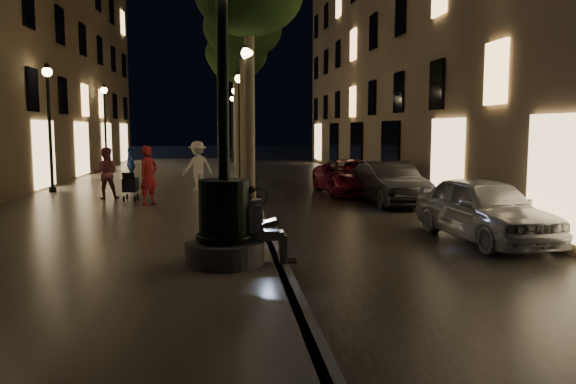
{
  "coord_description": "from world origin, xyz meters",
  "views": [
    {
      "loc": [
        -1.01,
        -7.85,
        2.6
      ],
      "look_at": [
        0.25,
        3.0,
        1.35
      ],
      "focal_mm": 35.0,
      "sensor_mm": 36.0,
      "label": 1
    }
  ],
  "objects": [
    {
      "name": "bicycle",
      "position": [
        -0.5,
        9.07,
        0.67
      ],
      "size": [
        1.88,
        1.08,
        0.93
      ],
      "primitive_type": "imported",
      "rotation": [
        0.0,
        0.0,
        1.84
      ],
      "color": "black",
      "rests_on": "promenade"
    },
    {
      "name": "lamp_curb_d",
      "position": [
        -0.3,
        32.0,
        3.24
      ],
      "size": [
        0.36,
        0.36,
        4.81
      ],
      "color": "black",
      "rests_on": "promenade"
    },
    {
      "name": "car_front",
      "position": [
        4.99,
        4.38,
        0.74
      ],
      "size": [
        2.18,
        4.51,
        1.49
      ],
      "primitive_type": "imported",
      "rotation": [
        0.0,
        0.0,
        0.1
      ],
      "color": "#9FA3A7",
      "rests_on": "ground"
    },
    {
      "name": "tree_second",
      "position": [
        -0.2,
        14.0,
        6.33
      ],
      "size": [
        3.0,
        3.0,
        7.4
      ],
      "color": "#6B604C",
      "rests_on": "promenade"
    },
    {
      "name": "car_third",
      "position": [
        4.0,
        13.69,
        0.68
      ],
      "size": [
        2.51,
        5.01,
        1.36
      ],
      "primitive_type": "imported",
      "rotation": [
        0.0,
        0.0,
        0.05
      ],
      "color": "maroon",
      "rests_on": "ground"
    },
    {
      "name": "pedestrian_blue",
      "position": [
        -5.03,
        17.25,
        0.98
      ],
      "size": [
        0.76,
        0.99,
        1.56
      ],
      "primitive_type": "imported",
      "rotation": [
        0.0,
        0.0,
        5.19
      ],
      "color": "#274E90",
      "rests_on": "promenade"
    },
    {
      "name": "tree_third",
      "position": [
        -0.3,
        20.0,
        6.14
      ],
      "size": [
        3.0,
        3.0,
        7.2
      ],
      "color": "#6B604C",
      "rests_on": "promenade"
    },
    {
      "name": "seated_man_laptop",
      "position": [
        -0.39,
        2.0,
        0.93
      ],
      "size": [
        1.03,
        0.35,
        1.39
      ],
      "color": "gray",
      "rests_on": "promenade"
    },
    {
      "name": "ground",
      "position": [
        0.0,
        15.0,
        0.0
      ],
      "size": [
        120.0,
        120.0,
        0.0
      ],
      "primitive_type": "plane",
      "color": "black",
      "rests_on": "ground"
    },
    {
      "name": "fountain_lamppost",
      "position": [
        -1.0,
        2.0,
        1.21
      ],
      "size": [
        1.4,
        1.4,
        5.21
      ],
      "color": "#59595B",
      "rests_on": "promenade"
    },
    {
      "name": "lamp_left_c",
      "position": [
        -7.4,
        24.0,
        3.24
      ],
      "size": [
        0.36,
        0.36,
        4.81
      ],
      "color": "black",
      "rests_on": "promenade"
    },
    {
      "name": "stroller",
      "position": [
        -4.07,
        11.11,
        0.73
      ],
      "size": [
        0.45,
        1.03,
        1.05
      ],
      "rotation": [
        0.0,
        0.0,
        -0.01
      ],
      "color": "black",
      "rests_on": "promenade"
    },
    {
      "name": "lamp_left_b",
      "position": [
        -7.4,
        14.0,
        3.24
      ],
      "size": [
        0.36,
        0.36,
        4.81
      ],
      "color": "black",
      "rests_on": "promenade"
    },
    {
      "name": "lamp_curb_c",
      "position": [
        -0.3,
        24.0,
        3.24
      ],
      "size": [
        0.36,
        0.36,
        4.81
      ],
      "color": "black",
      "rests_on": "promenade"
    },
    {
      "name": "pedestrian_pink",
      "position": [
        -4.96,
        11.68,
        1.08
      ],
      "size": [
        0.92,
        0.75,
        1.75
      ],
      "primitive_type": "imported",
      "rotation": [
        0.0,
        0.0,
        3.25
      ],
      "color": "#C3677A",
      "rests_on": "promenade"
    },
    {
      "name": "pedestrian_red",
      "position": [
        -3.32,
        9.93,
        1.13
      ],
      "size": [
        0.78,
        0.8,
        1.86
      ],
      "primitive_type": "imported",
      "rotation": [
        0.0,
        0.0,
        0.86
      ],
      "color": "red",
      "rests_on": "promenade"
    },
    {
      "name": "lamp_curb_b",
      "position": [
        -0.3,
        16.0,
        3.24
      ],
      "size": [
        0.36,
        0.36,
        4.81
      ],
      "color": "black",
      "rests_on": "promenade"
    },
    {
      "name": "building_right",
      "position": [
        10.0,
        18.0,
        7.5
      ],
      "size": [
        8.0,
        36.0,
        15.0
      ],
      "primitive_type": "cube",
      "color": "brown",
      "rests_on": "ground"
    },
    {
      "name": "promenade",
      "position": [
        -4.0,
        15.0,
        0.1
      ],
      "size": [
        8.0,
        45.0,
        0.2
      ],
      "primitive_type": "cube",
      "color": "#605C55",
      "rests_on": "ground"
    },
    {
      "name": "cobble_lane",
      "position": [
        3.0,
        15.0,
        0.01
      ],
      "size": [
        6.0,
        45.0,
        0.02
      ],
      "primitive_type": "cube",
      "color": "black",
      "rests_on": "ground"
    },
    {
      "name": "pedestrian_white",
      "position": [
        -1.98,
        13.88,
        1.15
      ],
      "size": [
        1.42,
        1.21,
        1.9
      ],
      "primitive_type": "imported",
      "rotation": [
        0.0,
        0.0,
        3.64
      ],
      "color": "white",
      "rests_on": "promenade"
    },
    {
      "name": "tree_far",
      "position": [
        -0.22,
        26.0,
        6.43
      ],
      "size": [
        3.0,
        3.0,
        7.5
      ],
      "color": "#6B604C",
      "rests_on": "promenade"
    },
    {
      "name": "lamp_curb_a",
      "position": [
        -0.3,
        8.0,
        3.24
      ],
      "size": [
        0.36,
        0.36,
        4.81
      ],
      "color": "black",
      "rests_on": "promenade"
    },
    {
      "name": "car_second",
      "position": [
        4.64,
        10.74,
        0.72
      ],
      "size": [
        1.77,
        4.48,
        1.45
      ],
      "primitive_type": "imported",
      "rotation": [
        0.0,
        0.0,
        0.05
      ],
      "color": "black",
      "rests_on": "ground"
    },
    {
      "name": "curb_strip",
      "position": [
        0.0,
        15.0,
        0.1
      ],
      "size": [
        0.25,
        45.0,
        0.2
      ],
      "primitive_type": "cube",
      "color": "#59595B",
      "rests_on": "ground"
    }
  ]
}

